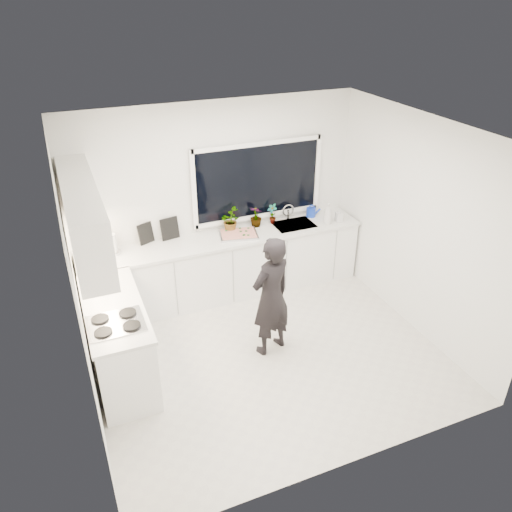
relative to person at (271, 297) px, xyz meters
name	(u,v)px	position (x,y,z in m)	size (l,w,h in m)	color
floor	(267,354)	(-0.08, -0.07, -0.77)	(4.00, 3.50, 0.02)	beige
wall_back	(217,200)	(-0.08, 1.69, 0.59)	(4.00, 0.02, 2.70)	white
wall_left	(76,296)	(-2.09, -0.07, 0.59)	(0.02, 3.50, 2.70)	white
wall_right	(418,226)	(1.93, -0.07, 0.59)	(0.02, 3.50, 2.70)	white
ceiling	(270,133)	(-0.08, -0.07, 1.95)	(4.00, 3.50, 0.02)	white
window	(258,181)	(0.52, 1.65, 0.79)	(1.80, 0.02, 1.00)	black
base_cabinets_back	(226,267)	(-0.08, 1.38, -0.32)	(3.92, 0.58, 0.88)	white
base_cabinets_left	(119,341)	(-1.75, 0.28, -0.32)	(0.58, 1.60, 0.88)	white
countertop_back	(225,239)	(-0.08, 1.37, 0.14)	(3.94, 0.62, 0.04)	silver
countertop_left	(113,307)	(-1.75, 0.28, 0.14)	(0.62, 1.60, 0.04)	silver
upper_cabinets	(84,216)	(-1.87, 0.63, 1.09)	(0.34, 2.10, 0.70)	white
sink	(294,228)	(0.97, 1.38, 0.11)	(0.58, 0.42, 0.14)	silver
faucet	(288,212)	(0.97, 1.58, 0.27)	(0.03, 0.03, 0.22)	silver
stovetop	(116,323)	(-1.77, -0.07, 0.17)	(0.56, 0.48, 0.03)	black
person	(271,297)	(0.00, 0.00, 0.00)	(0.56, 0.37, 1.53)	black
pizza_tray	(238,235)	(0.11, 1.35, 0.17)	(0.51, 0.38, 0.03)	#B5B4B9
pizza	(238,233)	(0.11, 1.35, 0.19)	(0.47, 0.33, 0.01)	#D14A1B
watering_can	(311,212)	(1.33, 1.54, 0.22)	(0.14, 0.14, 0.13)	#1334B9
paper_towel_roll	(113,244)	(-1.55, 1.48, 0.29)	(0.11, 0.11, 0.26)	silver
knife_block	(111,245)	(-1.57, 1.52, 0.27)	(0.13, 0.10, 0.22)	brown
utensil_crock	(102,280)	(-1.79, 0.73, 0.24)	(0.13, 0.13, 0.16)	#ABACB0
picture_frame_large	(146,233)	(-1.10, 1.62, 0.30)	(0.22, 0.02, 0.28)	black
picture_frame_small	(170,229)	(-0.78, 1.62, 0.31)	(0.25, 0.02, 0.30)	black
herb_plants	(241,219)	(0.23, 1.54, 0.31)	(0.87, 0.31, 0.32)	#26662D
soap_bottles	(331,214)	(1.49, 1.23, 0.29)	(0.32, 0.16, 0.30)	#D8BF66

